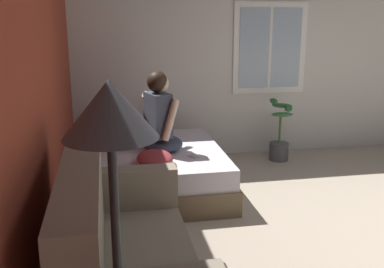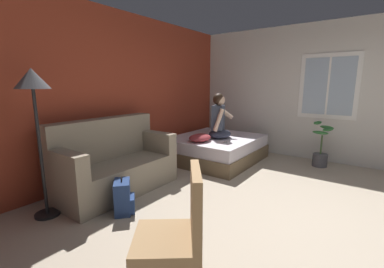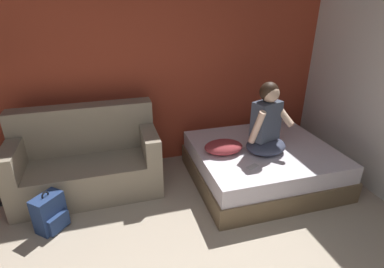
# 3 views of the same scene
# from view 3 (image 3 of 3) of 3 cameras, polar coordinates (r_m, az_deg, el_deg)

# --- Properties ---
(wall_back_accent) EXTENTS (10.62, 0.16, 2.70)m
(wall_back_accent) POSITION_cam_3_polar(r_m,az_deg,el_deg) (4.13, -12.83, 11.70)
(wall_back_accent) COLOR #993823
(wall_back_accent) RESTS_ON ground
(bed) EXTENTS (1.77, 1.57, 0.48)m
(bed) POSITION_cam_3_polar(r_m,az_deg,el_deg) (4.06, 13.11, -5.54)
(bed) COLOR brown
(bed) RESTS_ON ground
(couch) EXTENTS (1.70, 0.83, 1.04)m
(couch) POSITION_cam_3_polar(r_m,az_deg,el_deg) (3.92, -19.26, -4.86)
(couch) COLOR gray
(couch) RESTS_ON ground
(person_seated) EXTENTS (0.63, 0.58, 0.88)m
(person_seated) POSITION_cam_3_polar(r_m,az_deg,el_deg) (3.71, 14.06, 1.73)
(person_seated) COLOR #383D51
(person_seated) RESTS_ON bed
(backpack) EXTENTS (0.35, 0.35, 0.46)m
(backpack) POSITION_cam_3_polar(r_m,az_deg,el_deg) (3.53, -25.39, -13.47)
(backpack) COLOR navy
(backpack) RESTS_ON ground
(throw_pillow) EXTENTS (0.49, 0.37, 0.14)m
(throw_pillow) POSITION_cam_3_polar(r_m,az_deg,el_deg) (3.72, 6.03, -2.45)
(throw_pillow) COLOR #993338
(throw_pillow) RESTS_ON bed
(cell_phone) EXTENTS (0.16, 0.12, 0.01)m
(cell_phone) POSITION_cam_3_polar(r_m,az_deg,el_deg) (3.48, 11.50, -6.11)
(cell_phone) COLOR #B7B7BC
(cell_phone) RESTS_ON bed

